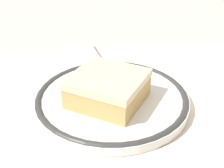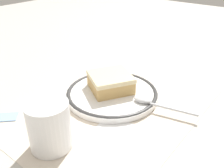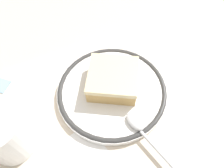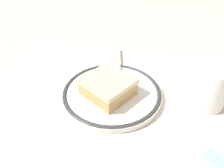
{
  "view_description": "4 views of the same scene",
  "coord_description": "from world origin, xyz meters",
  "px_view_note": "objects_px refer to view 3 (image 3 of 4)",
  "views": [
    {
      "loc": [
        0.03,
        0.4,
        0.26
      ],
      "look_at": [
        -0.01,
        0.02,
        0.03
      ],
      "focal_mm": 53.13,
      "sensor_mm": 36.0,
      "label": 1
    },
    {
      "loc": [
        -0.39,
        -0.28,
        0.3
      ],
      "look_at": [
        -0.01,
        0.02,
        0.03
      ],
      "focal_mm": 39.69,
      "sensor_mm": 36.0,
      "label": 2
    },
    {
      "loc": [
        -0.1,
        -0.17,
        0.37
      ],
      "look_at": [
        -0.01,
        0.02,
        0.03
      ],
      "focal_mm": 34.82,
      "sensor_mm": 36.0,
      "label": 3
    },
    {
      "loc": [
        -0.09,
        0.38,
        0.32
      ],
      "look_at": [
        -0.01,
        0.02,
        0.03
      ],
      "focal_mm": 36.38,
      "sensor_mm": 36.0,
      "label": 4
    }
  ],
  "objects_px": {
    "plate": "(112,91)",
    "cup": "(7,140)",
    "cake_slice": "(112,79)",
    "spoon": "(140,130)"
  },
  "relations": [
    {
      "from": "cake_slice",
      "to": "cup",
      "type": "xyz_separation_m",
      "value": [
        -0.2,
        -0.03,
        0.01
      ]
    },
    {
      "from": "plate",
      "to": "cup",
      "type": "distance_m",
      "value": 0.2
    },
    {
      "from": "plate",
      "to": "cup",
      "type": "relative_size",
      "value": 2.45
    },
    {
      "from": "plate",
      "to": "cake_slice",
      "type": "distance_m",
      "value": 0.03
    },
    {
      "from": "cake_slice",
      "to": "cup",
      "type": "height_order",
      "value": "cup"
    },
    {
      "from": "plate",
      "to": "spoon",
      "type": "bearing_deg",
      "value": -86.38
    },
    {
      "from": "plate",
      "to": "spoon",
      "type": "relative_size",
      "value": 1.54
    },
    {
      "from": "spoon",
      "to": "cup",
      "type": "relative_size",
      "value": 1.59
    },
    {
      "from": "plate",
      "to": "cake_slice",
      "type": "xyz_separation_m",
      "value": [
        0.0,
        0.01,
        0.02
      ]
    },
    {
      "from": "cake_slice",
      "to": "spoon",
      "type": "bearing_deg",
      "value": -89.45
    }
  ]
}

